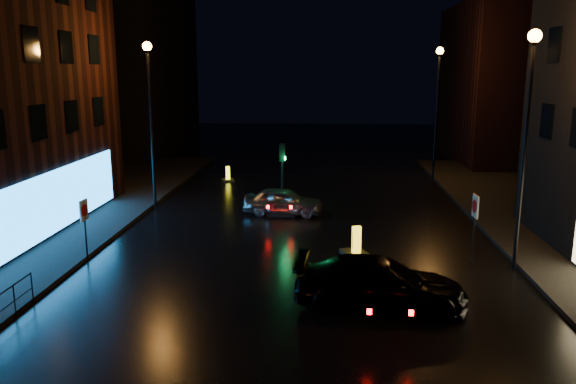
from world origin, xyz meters
name	(u,v)px	position (x,y,z in m)	size (l,w,h in m)	color
ground	(286,342)	(0.00, 0.00, 0.00)	(120.00, 120.00, 0.00)	black
building_far_left	(131,69)	(-16.00, 35.00, 7.00)	(8.00, 16.00, 14.00)	black
building_far_right	(507,83)	(15.00, 32.00, 6.00)	(8.00, 14.00, 12.00)	black
street_lamp_lfar	(150,100)	(-7.80, 14.00, 5.56)	(0.44, 0.44, 8.37)	black
street_lamp_rnear	(528,115)	(7.80, 6.00, 5.56)	(0.44, 0.44, 8.37)	black
street_lamp_rfar	(437,94)	(7.80, 22.00, 5.56)	(0.44, 0.44, 8.37)	black
traffic_signal	(282,201)	(-1.20, 14.00, 0.50)	(1.40, 2.40, 3.45)	black
silver_hatchback	(283,201)	(-1.10, 13.30, 0.66)	(1.56, 3.89, 1.32)	#A0A1A7
dark_sedan	(380,283)	(2.67, 2.45, 0.75)	(2.11, 5.18, 1.50)	black
bollard_near	(356,249)	(2.21, 7.20, 0.26)	(1.30, 1.56, 1.17)	black
bollard_far	(228,178)	(-5.32, 21.53, 0.21)	(0.99, 1.23, 0.94)	black
road_sign_left	(84,216)	(-7.90, 5.80, 1.78)	(0.09, 0.58, 2.38)	black
road_sign_right	(475,212)	(6.50, 6.79, 1.93)	(0.10, 0.62, 2.57)	black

